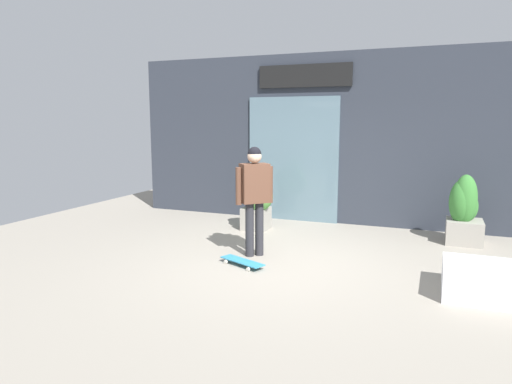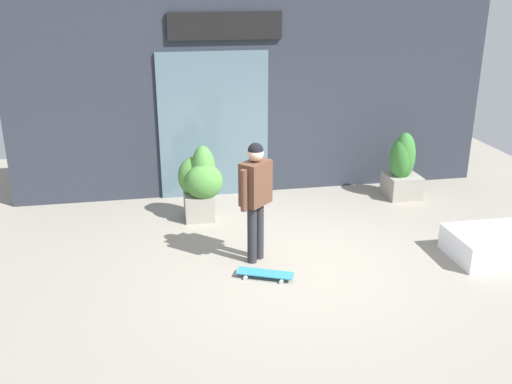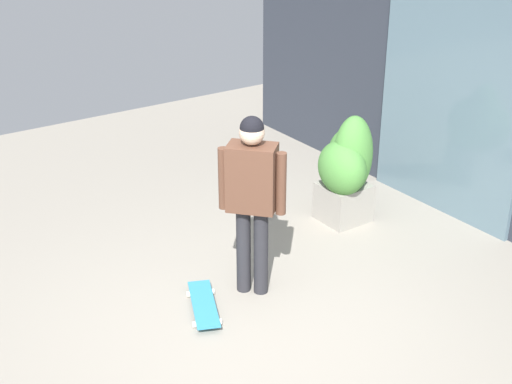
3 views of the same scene
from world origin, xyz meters
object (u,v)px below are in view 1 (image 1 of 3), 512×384
object	(u,v)px
skateboarder	(254,190)
planter_box_left	(464,211)
skateboard	(242,261)
planter_box_right	(258,197)

from	to	relation	value
skateboarder	planter_box_left	size ratio (longest dim) A/B	1.42
skateboarder	planter_box_left	xyz separation A→B (m)	(3.03, 2.00, -0.47)
skateboard	planter_box_left	xyz separation A→B (m)	(3.00, 2.53, 0.50)
skateboard	planter_box_right	xyz separation A→B (m)	(-0.62, 2.16, 0.57)
planter_box_left	skateboarder	bearing A→B (deg)	-146.60
planter_box_left	planter_box_right	xyz separation A→B (m)	(-3.62, -0.36, 0.07)
skateboarder	planter_box_left	bearing A→B (deg)	80.81
skateboarder	planter_box_right	xyz separation A→B (m)	(-0.59, 1.63, -0.40)
skateboard	planter_box_right	bearing A→B (deg)	129.41
skateboarder	planter_box_left	distance (m)	3.65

